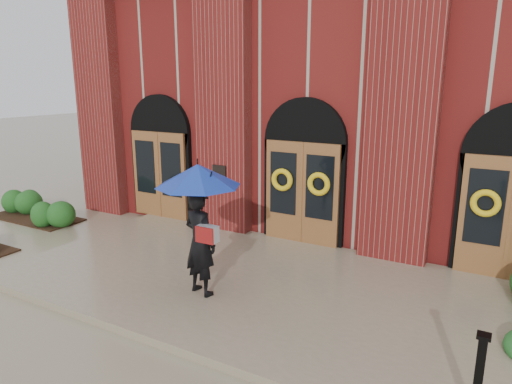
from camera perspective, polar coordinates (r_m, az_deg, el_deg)
The scene contains 6 objects.
ground at distance 9.38m, azimuth -1.27°, elevation -11.98°, with size 90.00×90.00×0.00m, color gray.
landing at distance 9.47m, azimuth -0.80°, elevation -11.22°, with size 10.00×5.30×0.15m, color gray.
church_building at distance 16.64m, azimuth 14.48°, elevation 11.38°, with size 16.20×12.53×7.00m.
man_with_umbrella at distance 8.33m, azimuth -7.14°, elevation -1.57°, with size 1.86×1.86×2.48m.
metal_post at distance 6.25m, azimuth 26.07°, elevation -19.98°, with size 0.15×0.15×1.14m.
hedge_wall_left at distance 15.30m, azimuth -25.95°, elevation -1.73°, with size 2.74×1.10×0.70m, color #1C4F1A.
Camera 1 is at (4.29, -7.28, 4.08)m, focal length 32.00 mm.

